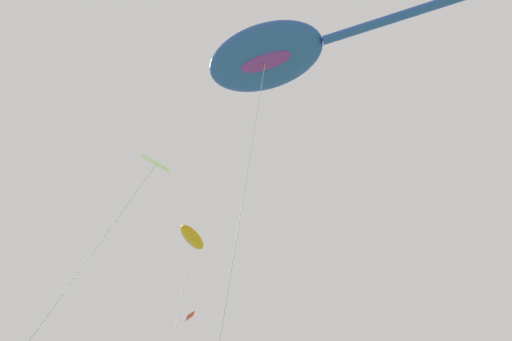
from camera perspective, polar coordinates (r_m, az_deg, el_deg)
The scene contains 4 objects.
big_show_kite at distance 18.28m, azimuth 2.37°, elevation 16.45°, with size 7.69×11.74×19.34m.
small_kite_tiny_distant at distance 13.52m, azimuth -9.41°, elevation -9.76°, with size 2.55×4.05×11.17m.
small_kite_box_yellow at distance 11.17m, azimuth -15.32°, elevation -0.38°, with size 2.28×1.67×11.09m.
small_kite_streamer_purple at distance 34.31m, azimuth -10.24°, elevation -22.63°, with size 2.66×1.97×21.02m.
Camera 1 is at (-6.71, 1.81, 1.59)m, focal length 27.27 mm.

